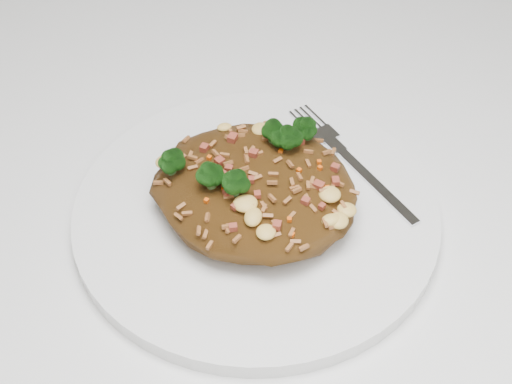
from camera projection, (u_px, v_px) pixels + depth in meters
dining_table at (396, 307)px, 0.62m from camera, size 1.20×0.80×0.75m
plate at (256, 211)px, 0.56m from camera, size 0.29×0.29×0.01m
fried_rice at (256, 181)px, 0.54m from camera, size 0.16×0.14×0.06m
fork at (358, 167)px, 0.58m from camera, size 0.14×0.10×0.00m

